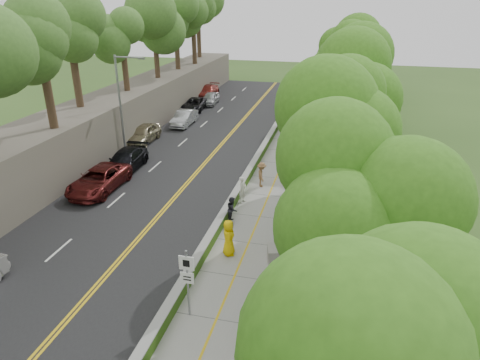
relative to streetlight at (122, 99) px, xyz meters
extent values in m
plane|color=#33511E|center=(10.46, -14.00, -4.64)|extent=(140.00, 140.00, 0.00)
cube|color=black|center=(5.06, 1.00, -4.62)|extent=(11.20, 66.00, 0.04)
cube|color=gray|center=(13.01, 1.00, -4.61)|extent=(4.20, 66.00, 0.05)
cube|color=#78EF1B|center=(10.71, 1.00, -4.34)|extent=(0.42, 66.00, 0.60)
cube|color=#595147|center=(-3.04, 1.00, -2.64)|extent=(5.00, 66.00, 4.00)
cube|color=slate|center=(15.11, 1.00, -3.64)|extent=(0.04, 66.00, 2.00)
cylinder|color=gray|center=(-0.24, 0.00, -0.64)|extent=(0.18, 0.18, 8.00)
cylinder|color=gray|center=(0.87, 0.00, 3.21)|extent=(2.30, 0.13, 0.13)
cube|color=gray|center=(1.95, 0.00, 3.16)|extent=(0.50, 0.22, 0.14)
cylinder|color=gray|center=(11.51, -17.00, -3.04)|extent=(0.09, 0.09, 3.10)
cube|color=white|center=(11.51, -17.03, -2.04)|extent=(0.62, 0.04, 0.62)
cube|color=white|center=(11.51, -17.03, -2.74)|extent=(0.56, 0.04, 0.50)
cylinder|color=#EF5421|center=(14.76, 2.37, -4.12)|extent=(0.57, 0.57, 0.94)
cube|color=gray|center=(14.59, -12.43, -4.16)|extent=(1.51, 1.27, 0.87)
imported|color=maroon|center=(1.46, -6.86, -3.85)|extent=(2.52, 5.44, 1.51)
imported|color=black|center=(1.46, -3.13, -3.86)|extent=(2.32, 5.21, 1.49)
imported|color=gray|center=(-0.14, 3.24, -3.81)|extent=(1.92, 4.67, 1.58)
imported|color=#A8ABAE|center=(1.46, 9.24, -3.87)|extent=(1.60, 4.47, 1.47)
imported|color=black|center=(0.44, 15.17, -3.93)|extent=(2.63, 5.00, 1.34)
imported|color=#9B352D|center=(-0.14, 21.89, -3.85)|extent=(2.11, 5.16, 1.50)
imported|color=#B3B4B7|center=(1.33, 18.42, -3.91)|extent=(1.88, 4.15, 1.38)
imported|color=yellow|center=(11.91, -12.28, -3.63)|extent=(0.89, 1.09, 1.92)
imported|color=silver|center=(11.21, -6.36, -3.72)|extent=(0.60, 0.73, 1.74)
imported|color=black|center=(11.21, -8.91, -3.82)|extent=(0.69, 0.83, 1.53)
imported|color=brown|center=(11.91, -3.69, -3.72)|extent=(0.95, 1.26, 1.74)
imported|color=black|center=(13.48, 3.60, -3.73)|extent=(1.08, 0.64, 1.72)
camera|label=1|loc=(16.84, -30.05, 7.55)|focal=32.00mm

